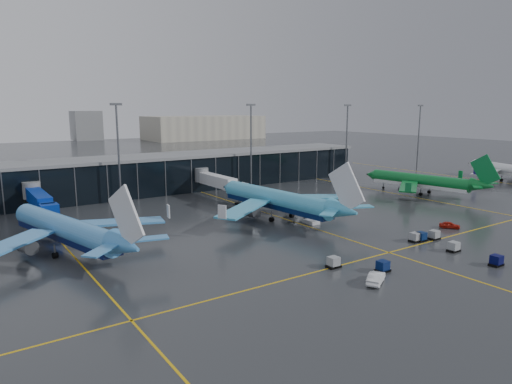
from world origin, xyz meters
TOP-DOWN VIEW (x-y plane):
  - ground at (0.00, 0.00)m, footprint 600.00×600.00m
  - terminal_pier at (0.00, 62.00)m, footprint 142.00×17.00m
  - jet_bridges at (-35.00, 42.99)m, footprint 94.00×27.50m
  - flood_masts at (5.00, 50.00)m, footprint 203.00×0.50m
  - distant_hangars at (49.94, 270.08)m, footprint 260.00×71.00m
  - taxi_lines at (10.00, 10.61)m, footprint 220.00×120.00m
  - airliner_arkefly at (-35.40, 16.74)m, footprint 46.49×50.25m
  - airliner_klm_near at (8.97, 16.09)m, footprint 42.52×47.42m
  - airliner_aer_lingus at (60.58, 16.32)m, footprint 40.29×44.14m
  - airliner_ba at (106.14, 15.79)m, footprint 43.97×46.89m
  - baggage_carts at (14.26, -18.16)m, footprint 28.58×16.89m
  - mobile_airstair at (12.22, 7.59)m, footprint 2.20×3.20m
  - service_van_red at (33.04, -11.39)m, footprint 3.69×4.17m
  - service_van_white at (-2.60, -23.13)m, footprint 5.22×4.03m

SIDE VIEW (x-z plane):
  - ground at x=0.00m, z-range 0.00..0.00m
  - taxi_lines at x=10.00m, z-range 0.00..0.02m
  - service_van_red at x=33.04m, z-range 0.00..1.36m
  - baggage_carts at x=14.26m, z-range -0.09..1.61m
  - mobile_airstair at x=12.22m, z-range -0.95..2.49m
  - service_van_white at x=-2.60m, z-range 0.00..1.65m
  - jet_bridges at x=-35.00m, z-range 0.95..8.15m
  - terminal_pier at x=0.00m, z-range 0.07..10.77m
  - airliner_ba at x=106.14m, z-range 0.00..11.72m
  - airliner_aer_lingus at x=60.58m, z-range 0.00..11.93m
  - airliner_arkefly at x=-35.40m, z-range 0.00..13.04m
  - airliner_klm_near at x=8.97m, z-range 0.00..13.58m
  - distant_hangars at x=49.94m, z-range -2.21..19.79m
  - flood_masts at x=5.00m, z-range 1.06..26.56m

